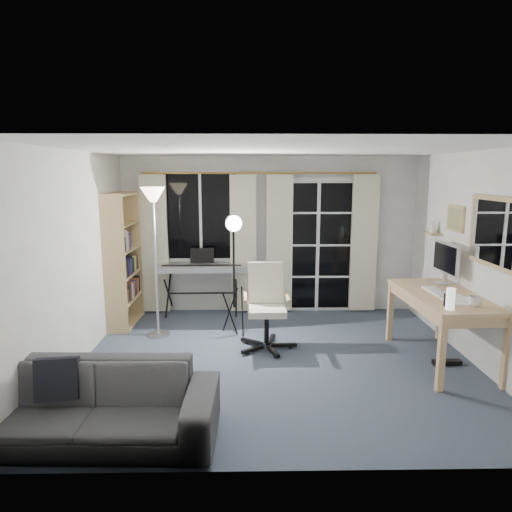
{
  "coord_description": "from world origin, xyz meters",
  "views": [
    {
      "loc": [
        -0.33,
        -5.0,
        2.16
      ],
      "look_at": [
        -0.23,
        0.35,
        1.18
      ],
      "focal_mm": 32.0,
      "sensor_mm": 36.0,
      "label": 1
    }
  ],
  "objects": [
    {
      "name": "studio_light",
      "position": [
        -0.51,
        0.85,
        1.33
      ],
      "size": [
        0.31,
        0.33,
        1.66
      ],
      "rotation": [
        0.0,
        0.0,
        0.08
      ],
      "color": "black",
      "rests_on": "floor"
    },
    {
      "name": "sofa",
      "position": [
        -1.62,
        -1.55,
        0.4
      ],
      "size": [
        2.07,
        0.65,
        0.8
      ],
      "rotation": [
        0.0,
        0.0,
        -0.03
      ],
      "color": "#302F32",
      "rests_on": "floor"
    },
    {
      "name": "desk",
      "position": [
        1.88,
        -0.06,
        0.71
      ],
      "size": [
        0.83,
        1.55,
        0.81
      ],
      "rotation": [
        0.0,
        0.0,
        0.05
      ],
      "color": "tan",
      "rests_on": "floor"
    },
    {
      "name": "french_door",
      "position": [
        0.75,
        1.97,
        1.03
      ],
      "size": [
        1.32,
        0.09,
        2.11
      ],
      "color": "white",
      "rests_on": "floor"
    },
    {
      "name": "curtains",
      "position": [
        -0.14,
        1.88,
        1.09
      ],
      "size": [
        3.6,
        0.07,
        2.13
      ],
      "color": "gold",
      "rests_on": "floor"
    },
    {
      "name": "wall_shelf",
      "position": [
        2.16,
        1.05,
        1.41
      ],
      "size": [
        0.16,
        0.3,
        0.18
      ],
      "color": "#A38956",
      "rests_on": "floor"
    },
    {
      "name": "desk_clutter",
      "position": [
        1.82,
        -0.3,
        0.64
      ],
      "size": [
        0.46,
        0.93,
        1.03
      ],
      "rotation": [
        0.0,
        0.0,
        0.05
      ],
      "color": "white",
      "rests_on": "desk"
    },
    {
      "name": "floor",
      "position": [
        0.0,
        0.0,
        -0.01
      ],
      "size": [
        4.5,
        4.0,
        0.02
      ],
      "primitive_type": "cube",
      "color": "#313B48",
      "rests_on": "ground"
    },
    {
      "name": "mug",
      "position": [
        1.98,
        -0.56,
        0.88
      ],
      "size": [
        0.14,
        0.11,
        0.13
      ],
      "primitive_type": "imported",
      "rotation": [
        0.0,
        0.0,
        0.05
      ],
      "color": "silver",
      "rests_on": "desk"
    },
    {
      "name": "wall_mirror",
      "position": [
        2.22,
        -0.35,
        1.55
      ],
      "size": [
        0.04,
        0.94,
        0.74
      ],
      "color": "#A38956",
      "rests_on": "floor"
    },
    {
      "name": "window",
      "position": [
        -1.05,
        1.97,
        1.5
      ],
      "size": [
        1.2,
        0.08,
        1.4
      ],
      "color": "white",
      "rests_on": "floor"
    },
    {
      "name": "office_chair",
      "position": [
        -0.11,
        0.48,
        0.62
      ],
      "size": [
        0.7,
        0.73,
        1.05
      ],
      "rotation": [
        0.0,
        0.0,
        0.02
      ],
      "color": "black",
      "rests_on": "floor"
    },
    {
      "name": "bookshelf",
      "position": [
        -2.12,
        1.33,
        0.89
      ],
      "size": [
        0.31,
        0.88,
        1.89
      ],
      "rotation": [
        0.0,
        0.0,
        -0.01
      ],
      "color": "#A38956",
      "rests_on": "floor"
    },
    {
      "name": "torchiere_lamp",
      "position": [
        -1.54,
        0.86,
        1.59
      ],
      "size": [
        0.38,
        0.38,
        1.98
      ],
      "rotation": [
        0.0,
        0.0,
        0.24
      ],
      "color": "#B2B2B7",
      "rests_on": "floor"
    },
    {
      "name": "monitor",
      "position": [
        2.08,
        0.39,
        1.12
      ],
      "size": [
        0.2,
        0.58,
        0.51
      ],
      "rotation": [
        0.0,
        0.0,
        0.05
      ],
      "color": "silver",
      "rests_on": "desk"
    },
    {
      "name": "keyboard_piano",
      "position": [
        -1.02,
        1.7,
        0.73
      ],
      "size": [
        1.34,
        0.66,
        0.96
      ],
      "rotation": [
        0.0,
        0.0,
        0.01
      ],
      "color": "black",
      "rests_on": "floor"
    },
    {
      "name": "framed_print",
      "position": [
        2.23,
        0.55,
        1.6
      ],
      "size": [
        0.03,
        0.42,
        0.32
      ],
      "color": "#A38956",
      "rests_on": "floor"
    }
  ]
}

